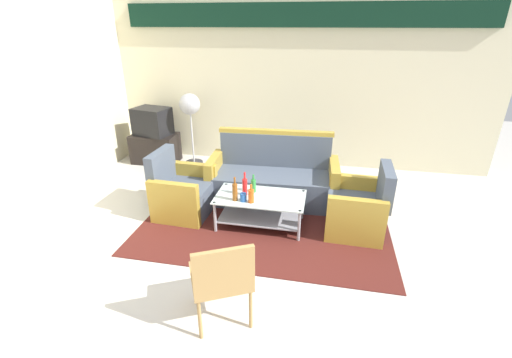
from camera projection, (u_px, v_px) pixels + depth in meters
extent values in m
plane|color=beige|center=(265.00, 263.00, 3.75)|extent=(14.00, 14.00, 0.00)
cube|color=beige|center=(297.00, 84.00, 5.90)|extent=(6.52, 0.12, 2.80)
cube|color=black|center=(300.00, 15.00, 5.38)|extent=(5.76, 0.08, 0.36)
cube|color=#511E19|center=(265.00, 222.00, 4.51)|extent=(3.09, 2.11, 0.01)
cube|color=#4C5666|center=(272.00, 187.00, 4.96)|extent=(1.63, 0.78, 0.42)
cube|color=#4C5666|center=(275.00, 150.00, 5.06)|extent=(1.60, 0.22, 0.48)
cube|color=#B79333|center=(333.00, 184.00, 4.80)|extent=(0.15, 0.70, 0.62)
cube|color=#B79333|center=(215.00, 177.00, 5.04)|extent=(0.15, 0.70, 0.62)
cube|color=#B79333|center=(276.00, 132.00, 4.95)|extent=(1.64, 0.18, 0.06)
cube|color=#4C5666|center=(186.00, 199.00, 4.66)|extent=(0.69, 0.63, 0.40)
cube|color=#4C5666|center=(161.00, 167.00, 4.55)|extent=(0.15, 0.60, 0.45)
cube|color=#B79333|center=(195.00, 182.00, 4.91)|extent=(0.66, 0.13, 0.58)
cube|color=#B79333|center=(174.00, 204.00, 4.33)|extent=(0.66, 0.13, 0.58)
cube|color=#4C5666|center=(354.00, 215.00, 4.27)|extent=(0.68, 0.62, 0.40)
cube|color=#4C5666|center=(386.00, 186.00, 4.03)|extent=(0.14, 0.60, 0.45)
cube|color=#B79333|center=(355.00, 222.00, 3.94)|extent=(0.66, 0.12, 0.58)
cube|color=#B79333|center=(354.00, 196.00, 4.53)|extent=(0.66, 0.12, 0.58)
cube|color=silver|center=(260.00, 197.00, 4.28)|extent=(1.10, 0.60, 0.02)
cube|color=#9E9EA5|center=(260.00, 216.00, 4.39)|extent=(1.00, 0.52, 0.02)
cylinder|color=#9E9EA5|center=(227.00, 198.00, 4.69)|extent=(0.04, 0.04, 0.40)
cylinder|color=#9E9EA5|center=(303.00, 205.00, 4.50)|extent=(0.04, 0.04, 0.40)
cylinder|color=#9E9EA5|center=(215.00, 217.00, 4.22)|extent=(0.04, 0.04, 0.40)
cylinder|color=#9E9EA5|center=(299.00, 226.00, 4.04)|extent=(0.04, 0.04, 0.40)
cylinder|color=#2D8C38|center=(253.00, 186.00, 4.37)|extent=(0.06, 0.06, 0.16)
cylinder|color=#2D8C38|center=(253.00, 177.00, 4.32)|extent=(0.02, 0.02, 0.07)
cylinder|color=red|center=(245.00, 187.00, 4.28)|extent=(0.06, 0.06, 0.21)
cylinder|color=red|center=(245.00, 176.00, 4.22)|extent=(0.02, 0.02, 0.09)
cylinder|color=#D85919|center=(251.00, 196.00, 4.11)|extent=(0.07, 0.07, 0.16)
cylinder|color=#D85919|center=(251.00, 187.00, 4.06)|extent=(0.03, 0.03, 0.07)
cylinder|color=brown|center=(235.00, 192.00, 4.15)|extent=(0.06, 0.06, 0.21)
cylinder|color=brown|center=(235.00, 181.00, 4.08)|extent=(0.02, 0.02, 0.09)
cylinder|color=#2659A5|center=(243.00, 197.00, 4.15)|extent=(0.08, 0.08, 0.10)
cube|color=black|center=(156.00, 148.00, 6.37)|extent=(0.80, 0.50, 0.52)
cube|color=black|center=(152.00, 121.00, 6.16)|extent=(0.68, 0.56, 0.48)
cube|color=black|center=(160.00, 118.00, 6.35)|extent=(0.50, 0.11, 0.36)
cylinder|color=#2D2D33|center=(194.00, 162.00, 6.39)|extent=(0.32, 0.32, 0.03)
cylinder|color=#B2B2B7|center=(192.00, 137.00, 6.18)|extent=(0.03, 0.03, 0.95)
sphere|color=#B2B2B7|center=(190.00, 104.00, 5.94)|extent=(0.36, 0.36, 0.36)
cube|color=#AD844C|center=(220.00, 276.00, 2.92)|extent=(0.64, 0.64, 0.04)
cube|color=#AD844C|center=(224.00, 272.00, 2.64)|extent=(0.45, 0.25, 0.40)
cylinder|color=#AD844C|center=(194.00, 284.00, 3.14)|extent=(0.03, 0.03, 0.42)
cylinder|color=#AD844C|center=(239.00, 276.00, 3.25)|extent=(0.03, 0.03, 0.42)
cylinder|color=#AD844C|center=(200.00, 318.00, 2.78)|extent=(0.03, 0.03, 0.42)
cylinder|color=#AD844C|center=(251.00, 308.00, 2.88)|extent=(0.03, 0.03, 0.42)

